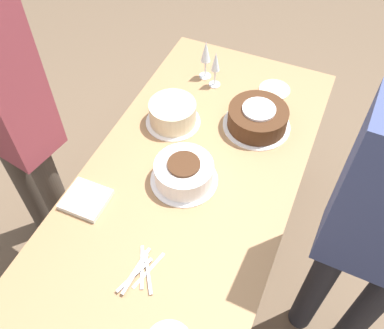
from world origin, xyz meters
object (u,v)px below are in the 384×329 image
at_px(cake_center_white, 184,173).
at_px(wine_glass_far, 216,64).
at_px(wine_glass_near, 206,53).
at_px(cake_back_decorated, 173,114).
at_px(cake_front_chocolate, 258,118).

xyz_separation_m(cake_center_white, wine_glass_far, (0.62, 0.10, 0.08)).
bearing_deg(wine_glass_far, wine_glass_near, 58.26).
bearing_deg(cake_back_decorated, wine_glass_far, -14.33).
height_order(cake_center_white, cake_front_chocolate, same).
bearing_deg(cake_front_chocolate, cake_center_white, 156.74).
relative_size(cake_center_white, cake_back_decorated, 1.11).
relative_size(cake_back_decorated, wine_glass_near, 1.21).
distance_m(cake_center_white, cake_front_chocolate, 0.46).
relative_size(cake_center_white, cake_front_chocolate, 0.90).
bearing_deg(wine_glass_far, cake_center_white, -170.45).
height_order(wine_glass_near, wine_glass_far, wine_glass_near).
distance_m(cake_back_decorated, wine_glass_far, 0.34).
height_order(cake_center_white, wine_glass_far, wine_glass_far).
xyz_separation_m(cake_front_chocolate, wine_glass_far, (0.19, 0.29, 0.08)).
distance_m(cake_center_white, wine_glass_far, 0.63).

